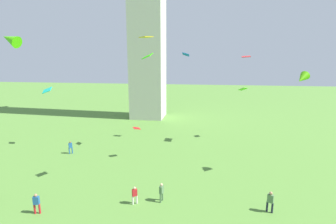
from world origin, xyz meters
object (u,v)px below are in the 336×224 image
object	(u,v)px
kite_flying_7	(302,78)
kite_flying_8	(137,128)
kite_flying_5	(146,37)
person_0	(161,191)
person_1	(270,201)
kite_flying_3	(243,89)
person_3	(135,194)
kite_flying_0	(246,57)
kite_flying_1	(147,56)
kite_flying_6	(10,39)
person_4	(70,147)
person_2	(36,202)
kite_flying_2	(186,54)
kite_flying_4	(47,90)

from	to	relation	value
kite_flying_7	kite_flying_8	distance (m)	18.35
kite_flying_7	kite_flying_5	bearing A→B (deg)	-121.32
person_0	kite_flying_7	bearing A→B (deg)	-46.78
person_1	kite_flying_8	size ratio (longest dim) A/B	1.70
kite_flying_3	person_3	bearing A→B (deg)	105.65
person_0	kite_flying_7	xyz separation A→B (m)	(12.37, 6.30, 9.16)
person_1	kite_flying_0	distance (m)	19.73
person_1	kite_flying_7	bearing A→B (deg)	86.56
person_0	kite_flying_3	xyz separation A→B (m)	(8.86, 18.79, 6.74)
person_3	kite_flying_8	world-z (taller)	kite_flying_8
kite_flying_8	person_0	bearing A→B (deg)	-101.66
person_1	kite_flying_8	distance (m)	16.44
kite_flying_1	kite_flying_6	world-z (taller)	kite_flying_6
kite_flying_8	person_1	bearing A→B (deg)	-73.54
person_3	person_4	distance (m)	15.06
person_2	kite_flying_2	size ratio (longest dim) A/B	1.70
kite_flying_1	kite_flying_2	distance (m)	6.33
person_1	kite_flying_3	bearing A→B (deg)	115.61
kite_flying_1	person_4	bearing A→B (deg)	42.82
kite_flying_5	kite_flying_8	bearing A→B (deg)	-125.31
person_1	person_4	world-z (taller)	person_1
person_2	kite_flying_6	bearing A→B (deg)	-60.58
person_4	kite_flying_6	world-z (taller)	kite_flying_6
kite_flying_0	kite_flying_3	world-z (taller)	kite_flying_0
kite_flying_4	kite_flying_6	xyz separation A→B (m)	(0.95, -6.46, 6.01)
person_0	kite_flying_4	size ratio (longest dim) A/B	1.18
person_0	person_4	world-z (taller)	person_0
kite_flying_0	kite_flying_1	distance (m)	13.09
kite_flying_2	person_2	bearing A→B (deg)	72.44
person_0	kite_flying_2	world-z (taller)	kite_flying_2
person_4	kite_flying_0	size ratio (longest dim) A/B	0.95
kite_flying_5	kite_flying_7	bearing A→B (deg)	135.72
kite_flying_0	kite_flying_2	size ratio (longest dim) A/B	1.75
kite_flying_1	kite_flying_3	world-z (taller)	kite_flying_1
person_4	kite_flying_3	xyz separation A→B (m)	(22.40, 9.68, 6.75)
person_3	kite_flying_8	size ratio (longest dim) A/B	1.52
person_0	kite_flying_4	xyz separation A→B (m)	(-17.62, 11.36, 6.95)
person_1	person_4	size ratio (longest dim) A/B	1.06
person_1	person_3	bearing A→B (deg)	-151.01
person_0	kite_flying_8	bearing A→B (deg)	43.52
kite_flying_4	kite_flying_3	bearing A→B (deg)	14.02
kite_flying_2	kite_flying_3	world-z (taller)	kite_flying_2
person_3	kite_flying_8	distance (m)	10.46
person_2	kite_flying_0	world-z (taller)	kite_flying_0
person_0	kite_flying_1	size ratio (longest dim) A/B	1.14
person_3	kite_flying_6	world-z (taller)	kite_flying_6
person_3	person_4	xyz separation A→B (m)	(-11.41, 9.83, 0.05)
person_4	kite_flying_5	bearing A→B (deg)	110.78
person_4	kite_flying_6	size ratio (longest dim) A/B	0.73
person_3	kite_flying_7	size ratio (longest dim) A/B	0.90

